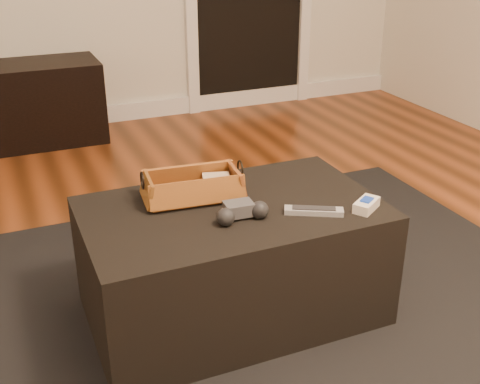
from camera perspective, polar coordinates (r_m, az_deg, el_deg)
name	(u,v)px	position (r m, az deg, el deg)	size (l,w,h in m)	color
floor	(222,381)	(1.98, -1.69, -17.45)	(5.00, 5.50, 0.01)	brown
baseboard	(77,118)	(4.32, -15.23, 6.82)	(5.00, 0.04, 0.12)	white
area_rug	(238,319)	(2.20, -0.18, -11.96)	(2.60, 2.00, 0.01)	black
ottoman	(233,261)	(2.12, -0.71, -6.52)	(1.00, 0.60, 0.42)	black
tv_remote	(189,195)	(2.06, -4.86, -0.27)	(0.18, 0.04, 0.02)	black
cloth_bundle	(216,182)	(2.12, -2.27, 0.93)	(0.09, 0.06, 0.05)	tan
wicker_basket	(193,188)	(2.07, -4.50, 0.41)	(0.36, 0.21, 0.12)	#AA6226
game_controller	(241,211)	(1.92, 0.12, -1.86)	(0.18, 0.10, 0.06)	#3E3E41
silver_remote	(314,211)	(1.99, 7.01, -1.77)	(0.19, 0.13, 0.02)	#A7A9AF
cream_gadget	(366,205)	(2.04, 11.90, -1.19)	(0.12, 0.10, 0.04)	silver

